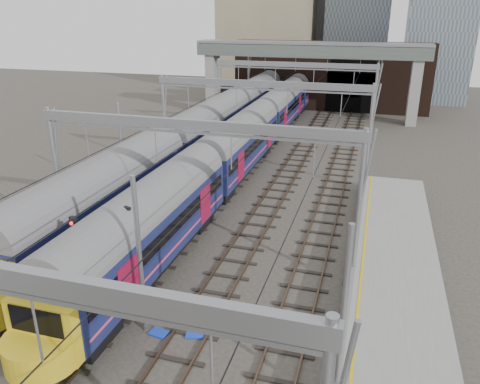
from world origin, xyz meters
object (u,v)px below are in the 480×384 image
(train_main, at_px, (264,123))
(signal_near_left, at_px, (79,252))
(train_second, at_px, (208,130))
(signal_near_centre, at_px, (131,242))

(train_main, relative_size, signal_near_left, 14.06)
(train_second, distance_m, signal_near_centre, 22.90)
(train_second, xyz_separation_m, signal_near_left, (2.77, -23.79, 0.33))
(signal_near_left, height_order, signal_near_centre, signal_near_centre)
(train_main, xyz_separation_m, train_second, (-4.00, -4.87, 0.12))
(train_main, bearing_deg, train_second, -129.39)
(train_second, xyz_separation_m, signal_near_centre, (4.56, -22.44, 0.40))
(train_main, distance_m, signal_near_left, 28.70)
(signal_near_centre, bearing_deg, train_main, 111.16)
(signal_near_left, relative_size, signal_near_centre, 0.97)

